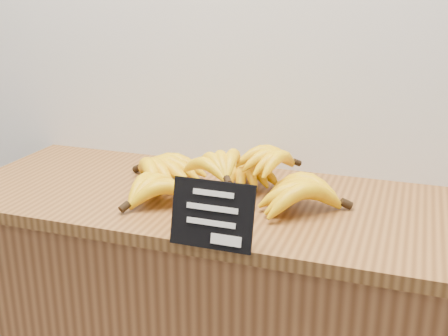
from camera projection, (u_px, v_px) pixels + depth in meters
counter_top at (231, 202)px, 1.38m from camera, size 1.39×0.54×0.03m
chalkboard_sign at (212, 215)px, 1.10m from camera, size 0.17×0.04×0.13m
banana_pile at (222, 179)px, 1.37m from camera, size 0.59×0.37×0.11m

